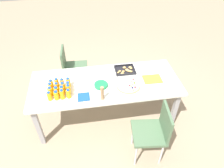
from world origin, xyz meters
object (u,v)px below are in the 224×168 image
juice_bottle_11 (68,86)px  paper_folder (152,79)px  chair_near_right (155,130)px  juice_bottle_1 (56,95)px  juice_bottle_4 (50,92)px  cardboard_tube (102,93)px  snack_tray (125,70)px  plate_stack (101,85)px  juice_bottle_2 (62,94)px  juice_bottle_13 (57,83)px  juice_bottle_10 (63,87)px  juice_bottle_14 (62,83)px  fruit_pizza (129,86)px  juice_bottle_5 (56,91)px  juice_bottle_8 (51,88)px  juice_bottle_0 (49,96)px  juice_bottle_3 (69,94)px  juice_bottle_12 (51,84)px  juice_bottle_6 (62,91)px  napkin_stack (84,97)px  juice_bottle_15 (68,83)px  juice_bottle_7 (68,90)px  juice_bottle_9 (57,87)px  party_table (105,86)px  chair_far_left (71,66)px

juice_bottle_11 → paper_folder: (1.16, 0.04, -0.06)m
juice_bottle_11 → paper_folder: size_ratio=0.51×
chair_near_right → juice_bottle_1: bearing=72.9°
juice_bottle_4 → cardboard_tube: size_ratio=0.70×
snack_tray → plate_stack: bearing=-144.2°
juice_bottle_2 → juice_bottle_13: juice_bottle_13 is taller
juice_bottle_2 → juice_bottle_11: size_ratio=1.10×
juice_bottle_1 → juice_bottle_10: juice_bottle_10 is taller
juice_bottle_14 → fruit_pizza: juice_bottle_14 is taller
plate_stack → cardboard_tube: 0.26m
juice_bottle_5 → juice_bottle_8: (-0.08, 0.08, 0.00)m
juice_bottle_0 → cardboard_tube: cardboard_tube is taller
juice_bottle_3 → juice_bottle_10: (-0.07, 0.14, 0.00)m
juice_bottle_4 → plate_stack: size_ratio=0.77×
juice_bottle_4 → juice_bottle_5: bearing=-2.5°
juice_bottle_0 → juice_bottle_5: juice_bottle_5 is taller
juice_bottle_2 → juice_bottle_12: juice_bottle_2 is taller
cardboard_tube → juice_bottle_11: bearing=149.9°
juice_bottle_6 → fruit_pizza: bearing=1.3°
juice_bottle_2 → napkin_stack: (0.26, -0.02, -0.06)m
juice_bottle_3 → juice_bottle_4: 0.24m
juice_bottle_3 → fruit_pizza: (0.80, 0.09, -0.05)m
juice_bottle_15 → napkin_stack: bearing=-53.0°
juice_bottle_7 → juice_bottle_9: (-0.15, 0.07, -0.00)m
chair_near_right → juice_bottle_10: bearing=65.3°
party_table → juice_bottle_1: bearing=-160.3°
juice_bottle_3 → juice_bottle_8: bearing=148.0°
juice_bottle_9 → juice_bottle_10: 0.08m
juice_bottle_7 → snack_tray: 0.90m
juice_bottle_1 → juice_bottle_10: size_ratio=0.97×
juice_bottle_1 → juice_bottle_4: bearing=135.7°
juice_bottle_10 → chair_near_right: bearing=-31.1°
juice_bottle_10 → snack_tray: juice_bottle_10 is taller
juice_bottle_7 → plate_stack: (0.43, 0.08, -0.05)m
juice_bottle_0 → napkin_stack: juice_bottle_0 is taller
chair_near_right → juice_bottle_7: juice_bottle_7 is taller
juice_bottle_10 → juice_bottle_14: juice_bottle_10 is taller
chair_far_left → juice_bottle_3: (-0.01, -1.01, 0.28)m
juice_bottle_14 → juice_bottle_6: bearing=-89.1°
juice_bottle_10 → juice_bottle_0: bearing=-137.3°
juice_bottle_4 → juice_bottle_11: juice_bottle_4 is taller
juice_bottle_5 → juice_bottle_0: bearing=-137.4°
snack_tray → plate_stack: size_ratio=1.59×
juice_bottle_2 → juice_bottle_6: 0.08m
juice_bottle_9 → juice_bottle_10: bearing=-2.4°
juice_bottle_14 → paper_folder: juice_bottle_14 is taller
juice_bottle_12 → juice_bottle_13: (0.07, 0.00, 0.01)m
juice_bottle_4 → plate_stack: bearing=7.1°
juice_bottle_3 → juice_bottle_11: (-0.00, 0.15, -0.00)m
juice_bottle_2 → juice_bottle_10: size_ratio=1.06×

